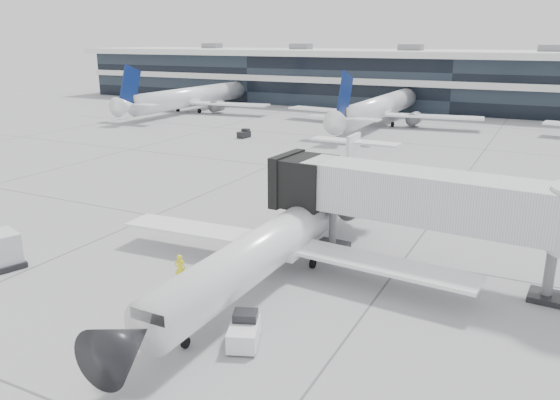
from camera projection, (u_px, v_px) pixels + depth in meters
The scene contains 11 objects.
ground at pixel (265, 236), 38.86m from camera, with size 220.00×220.00×0.00m, color gray.
terminal at pixel (461, 83), 107.62m from camera, with size 170.00×22.00×10.00m, color black.
bg_jet_left at pixel (195, 111), 105.36m from camera, with size 32.00×40.00×9.60m, color white, non-canonical shape.
bg_jet_center at pixel (381, 124), 89.39m from camera, with size 32.00×40.00×9.60m, color white, non-canonical shape.
regional_jet at pixel (284, 235), 32.46m from camera, with size 22.82×28.38×6.57m.
jet_bridge at pixel (450, 202), 30.69m from camera, with size 19.96×5.22×6.41m.
ramp_worker at pixel (180, 268), 31.19m from camera, with size 0.62×0.41×1.71m, color #FFFA1A.
baggage_tug at pixel (244, 331), 24.93m from camera, with size 2.02×2.53×1.40m.
cargo_uld at pixel (2, 250), 33.37m from camera, with size 3.07×2.64×2.13m.
traffic_cone at pixel (272, 180), 52.89m from camera, with size 0.49×0.49×0.57m.
far_tug at pixel (244, 134), 77.09m from camera, with size 1.34×2.04×1.23m.
Camera 1 is at (17.43, -32.12, 13.49)m, focal length 35.00 mm.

